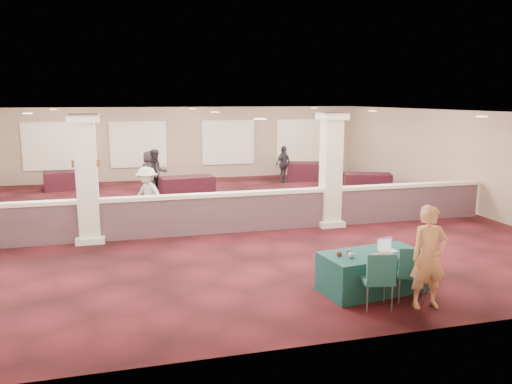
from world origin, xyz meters
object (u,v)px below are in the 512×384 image
object	(u,v)px
far_table_back_center	(187,187)
attendee_b	(147,196)
woman	(429,257)
attendee_a	(156,173)
far_table_front_center	(159,209)
far_table_front_right	(368,183)
far_table_front_left	(130,211)
far_table_back_right	(309,172)
attendee_c	(283,164)
near_table	(372,272)
conf_chair_side	(379,276)
attendee_d	(150,174)
far_table_back_left	(68,180)
conf_chair_main	(412,269)

from	to	relation	value
far_table_back_center	attendee_b	xyz separation A→B (m)	(-1.55, -3.59, 0.44)
woman	attendee_a	size ratio (longest dim) A/B	1.02
far_table_front_center	far_table_front_right	xyz separation A→B (m)	(8.15, 2.70, 0.02)
far_table_front_left	attendee_a	bearing A→B (deg)	74.88
far_table_back_right	attendee_c	bearing A→B (deg)	-173.03
near_table	conf_chair_side	xyz separation A→B (m)	(-0.32, -0.82, 0.24)
near_table	attendee_d	xyz separation A→B (m)	(-3.57, 10.39, 0.48)
far_table_front_center	far_table_front_right	size ratio (longest dim) A/B	0.95
far_table_front_center	far_table_back_left	size ratio (longest dim) A/B	0.93
far_table_back_left	far_table_front_left	bearing A→B (deg)	-69.31
conf_chair_main	conf_chair_side	world-z (taller)	conf_chair_side
conf_chair_side	far_table_front_center	distance (m)	8.05
far_table_back_left	far_table_back_center	distance (m)	5.24
woman	far_table_front_right	size ratio (longest dim) A/B	1.02
far_table_back_center	attendee_b	world-z (taller)	attendee_b
conf_chair_main	far_table_front_left	bearing A→B (deg)	144.95
attendee_a	attendee_d	distance (m)	0.26
woman	attendee_c	distance (m)	13.30
far_table_front_center	far_table_back_center	size ratio (longest dim) A/B	0.87
attendee_d	far_table_front_right	bearing A→B (deg)	-154.50
far_table_front_right	far_table_back_center	world-z (taller)	far_table_back_center
conf_chair_side	far_table_front_left	distance (m)	8.42
conf_chair_main	far_table_front_left	xyz separation A→B (m)	(-4.75, 7.23, -0.26)
conf_chair_side	attendee_a	size ratio (longest dim) A/B	0.59
near_table	far_table_back_right	xyz separation A→B (m)	(3.42, 12.43, 0.02)
woman	far_table_front_left	world-z (taller)	woman
conf_chair_main	attendee_a	size ratio (longest dim) A/B	0.58
far_table_front_right	near_table	bearing A→B (deg)	-116.64
far_table_back_right	conf_chair_main	bearing A→B (deg)	-102.96
far_table_back_right	far_table_front_left	bearing A→B (deg)	-142.99
attendee_a	far_table_front_center	bearing A→B (deg)	-104.24
far_table_front_left	far_table_back_right	size ratio (longest dim) A/B	0.89
far_table_front_left	far_table_front_center	xyz separation A→B (m)	(0.84, -0.00, -0.01)
attendee_a	far_table_back_left	bearing A→B (deg)	131.70
woman	attendee_d	size ratio (longest dim) A/B	1.06
conf_chair_side	woman	xyz separation A→B (m)	(0.88, -0.10, 0.29)
far_table_front_right	attendee_a	bearing A→B (deg)	172.87
woman	far_table_back_left	xyz separation A→B (m)	(-7.23, 13.66, -0.54)
conf_chair_side	far_table_front_center	size ratio (longest dim) A/B	0.62
conf_chair_side	far_table_back_right	distance (m)	13.77
far_table_front_left	far_table_back_center	world-z (taller)	far_table_back_center
conf_chair_side	attendee_a	bearing A→B (deg)	116.68
far_table_back_center	attendee_d	size ratio (longest dim) A/B	1.13
far_table_front_center	far_table_back_right	bearing A→B (deg)	40.22
far_table_front_center	far_table_front_right	distance (m)	8.59
attendee_d	far_table_back_center	bearing A→B (deg)	-169.26
far_table_back_center	attendee_a	size ratio (longest dim) A/B	1.09
conf_chair_main	attendee_d	xyz separation A→B (m)	(-3.98, 11.05, 0.24)
far_table_front_right	attendee_c	distance (m)	3.91
far_table_back_left	conf_chair_main	bearing A→B (deg)	-62.13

